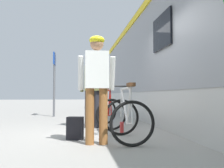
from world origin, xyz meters
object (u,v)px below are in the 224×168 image
Objects in this scene: cyclist_far_in_white at (97,79)px; bicycle_far_white at (126,117)px; platform_sign_post at (54,73)px; cyclist_near_in_olive at (92,84)px; bicycle_near_red at (107,111)px; backpack_on_platform at (75,128)px; water_bottle_near_the_bikes at (122,127)px.

cyclist_far_in_white is 1.63× the size of bicycle_far_white.
cyclist_near_in_olive is at bearing -69.11° from platform_sign_post.
backpack_on_platform is (-0.76, -1.46, -0.20)m from bicycle_near_red.
water_bottle_near_the_bikes is at bearing -66.23° from platform_sign_post.
water_bottle_near_the_bikes is (0.97, 0.60, -0.09)m from backpack_on_platform.
cyclist_near_in_olive is 1.74m from backpack_on_platform.
cyclist_near_in_olive is 1.63× the size of bicycle_far_white.
platform_sign_post is at bearing 116.33° from bicycle_near_red.
water_bottle_near_the_bikes is at bearing 59.91° from cyclist_far_in_white.
cyclist_far_in_white reaches higher than water_bottle_near_the_bikes.
cyclist_near_in_olive reaches higher than water_bottle_near_the_bikes.
cyclist_near_in_olive is at bearing 123.33° from water_bottle_near_the_bikes.
water_bottle_near_the_bikes is (0.62, 1.07, -0.94)m from cyclist_far_in_white.
cyclist_far_in_white is at bearing -156.93° from bicycle_far_white.
bicycle_near_red is at bearing 103.35° from water_bottle_near_the_bikes.
water_bottle_near_the_bikes is at bearing -76.65° from bicycle_near_red.
cyclist_far_in_white is 1.55m from water_bottle_near_the_bikes.
bicycle_far_white is 4.77× the size of water_bottle_near_the_bikes.
bicycle_far_white is at bearing -85.94° from bicycle_near_red.
platform_sign_post is (-0.83, 4.67, 1.42)m from backpack_on_platform.
bicycle_far_white reaches higher than water_bottle_near_the_bikes.
platform_sign_post is (-1.71, 4.92, 1.22)m from bicycle_far_white.
bicycle_far_white is at bearing 23.07° from cyclist_far_in_white.
cyclist_far_in_white is 5.31m from platform_sign_post.
bicycle_near_red is 0.46× the size of platform_sign_post.
cyclist_near_in_olive is 0.75m from bicycle_near_red.
cyclist_near_in_olive is 3.48m from platform_sign_post.
bicycle_near_red reaches higher than water_bottle_near_the_bikes.
water_bottle_near_the_bikes is 4.70m from platform_sign_post.
cyclist_near_in_olive is 1.00× the size of cyclist_far_in_white.
cyclist_far_in_white is 0.87m from bicycle_far_white.
platform_sign_post is (-1.59, 3.21, 1.22)m from bicycle_near_red.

